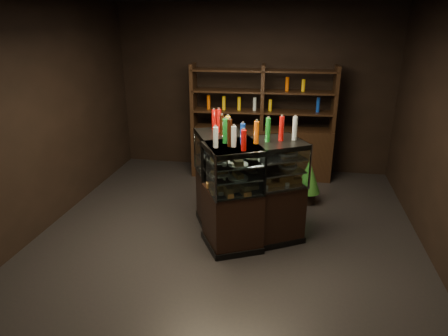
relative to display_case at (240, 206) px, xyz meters
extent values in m
plane|color=black|center=(-0.16, 0.19, -0.45)|extent=(5.00, 5.00, 0.00)
cube|color=black|center=(-0.16, 2.69, 1.05)|extent=(5.00, 0.02, 3.00)
cube|color=black|center=(-0.16, -2.31, 1.05)|extent=(5.00, 0.02, 3.00)
cube|color=black|center=(2.34, 0.19, 1.05)|extent=(0.02, 5.00, 3.00)
cube|color=black|center=(-2.66, 0.19, 1.05)|extent=(0.02, 5.00, 3.00)
cube|color=black|center=(0.18, -0.05, -0.06)|extent=(1.33, 1.11, 0.78)
cube|color=black|center=(0.18, -0.05, -0.41)|extent=(1.37, 1.14, 0.08)
cube|color=black|center=(0.18, -0.05, 0.85)|extent=(1.33, 1.11, 0.06)
cube|color=silver|center=(0.18, -0.05, 0.34)|extent=(1.27, 1.05, 0.02)
cube|color=silver|center=(0.18, -0.05, 0.52)|extent=(1.27, 1.05, 0.02)
cube|color=silver|center=(0.18, -0.05, 0.69)|extent=(1.27, 1.05, 0.02)
cube|color=white|center=(0.33, -0.32, 0.60)|extent=(1.04, 0.60, 0.55)
cylinder|color=silver|center=(0.84, -0.02, 0.60)|extent=(0.03, 0.03, 0.57)
cylinder|color=silver|center=(-0.19, -0.61, 0.60)|extent=(0.03, 0.03, 0.57)
cube|color=black|center=(-0.18, 0.06, -0.06)|extent=(1.05, 1.33, 0.78)
cube|color=black|center=(-0.18, 0.06, -0.41)|extent=(1.08, 1.37, 0.08)
cube|color=black|center=(-0.18, 0.06, 0.85)|extent=(1.05, 1.33, 0.06)
cube|color=silver|center=(-0.18, 0.06, 0.34)|extent=(0.99, 1.27, 0.02)
cube|color=silver|center=(-0.18, 0.06, 0.52)|extent=(0.99, 1.27, 0.02)
cube|color=silver|center=(-0.18, 0.06, 0.69)|extent=(0.99, 1.27, 0.02)
cube|color=white|center=(-0.46, -0.07, 0.60)|extent=(0.52, 1.08, 0.55)
cylinder|color=silver|center=(-0.19, -0.61, 0.60)|extent=(0.03, 0.03, 0.57)
cylinder|color=silver|center=(-0.70, 0.47, 0.60)|extent=(0.03, 0.03, 0.57)
cube|color=#C67A47|center=(-0.24, -0.33, 0.38)|extent=(0.20, 0.17, 0.06)
cube|color=#C67A47|center=(-0.12, -0.26, 0.38)|extent=(0.20, 0.17, 0.06)
cube|color=#C67A47|center=(0.01, -0.19, 0.38)|extent=(0.20, 0.17, 0.06)
cube|color=#C67A47|center=(0.13, -0.12, 0.38)|extent=(0.20, 0.17, 0.06)
cube|color=#C67A47|center=(0.26, -0.04, 0.38)|extent=(0.20, 0.17, 0.06)
cube|color=#C67A47|center=(0.38, 0.03, 0.38)|extent=(0.20, 0.17, 0.06)
cube|color=#C67A47|center=(0.50, 0.10, 0.38)|extent=(0.20, 0.17, 0.06)
cube|color=#C67A47|center=(0.63, 0.17, 0.38)|extent=(0.20, 0.17, 0.06)
cylinder|color=white|center=(-0.21, -0.28, 0.54)|extent=(0.24, 0.24, 0.01)
cube|color=#C67A47|center=(-0.21, -0.28, 0.57)|extent=(0.19, 0.16, 0.05)
cylinder|color=white|center=(0.18, -0.05, 0.54)|extent=(0.24, 0.24, 0.01)
cube|color=#C67A47|center=(0.18, -0.05, 0.57)|extent=(0.19, 0.16, 0.05)
cylinder|color=white|center=(0.57, 0.17, 0.54)|extent=(0.24, 0.24, 0.01)
cube|color=#C67A47|center=(0.57, 0.17, 0.57)|extent=(0.19, 0.16, 0.05)
cylinder|color=white|center=(-0.21, -0.28, 0.70)|extent=(0.24, 0.24, 0.02)
cube|color=#C67A47|center=(-0.21, -0.28, 0.74)|extent=(0.19, 0.16, 0.05)
cylinder|color=white|center=(0.18, -0.05, 0.70)|extent=(0.24, 0.24, 0.02)
cube|color=#C67A47|center=(0.18, -0.05, 0.74)|extent=(0.19, 0.16, 0.05)
cylinder|color=white|center=(0.57, 0.17, 0.70)|extent=(0.24, 0.24, 0.02)
cube|color=#C67A47|center=(0.57, 0.17, 0.74)|extent=(0.19, 0.16, 0.05)
cube|color=#C67A47|center=(-0.42, 0.50, 0.38)|extent=(0.16, 0.20, 0.06)
cube|color=#C67A47|center=(-0.36, 0.37, 0.38)|extent=(0.16, 0.20, 0.06)
cube|color=#C67A47|center=(-0.30, 0.24, 0.38)|extent=(0.16, 0.20, 0.06)
cube|color=#C67A47|center=(-0.24, 0.11, 0.38)|extent=(0.16, 0.20, 0.06)
cube|color=#C67A47|center=(-0.17, -0.02, 0.38)|extent=(0.16, 0.20, 0.06)
cube|color=#C67A47|center=(-0.11, -0.15, 0.38)|extent=(0.16, 0.20, 0.06)
cube|color=#C67A47|center=(-0.05, -0.28, 0.38)|extent=(0.16, 0.20, 0.06)
cube|color=#C67A47|center=(0.01, -0.41, 0.38)|extent=(0.16, 0.20, 0.06)
cylinder|color=white|center=(-0.37, 0.47, 0.54)|extent=(0.24, 0.24, 0.01)
cube|color=#C67A47|center=(-0.37, 0.47, 0.57)|extent=(0.15, 0.19, 0.05)
cylinder|color=white|center=(-0.18, 0.06, 0.54)|extent=(0.24, 0.24, 0.01)
cube|color=#C67A47|center=(-0.18, 0.06, 0.57)|extent=(0.15, 0.19, 0.05)
cylinder|color=white|center=(0.02, -0.35, 0.54)|extent=(0.24, 0.24, 0.01)
cube|color=#C67A47|center=(0.02, -0.35, 0.57)|extent=(0.15, 0.19, 0.05)
cylinder|color=white|center=(-0.37, 0.47, 0.70)|extent=(0.24, 0.24, 0.02)
cube|color=#C67A47|center=(-0.37, 0.47, 0.74)|extent=(0.15, 0.19, 0.05)
cylinder|color=white|center=(-0.18, 0.06, 0.70)|extent=(0.24, 0.24, 0.02)
cube|color=#C67A47|center=(-0.18, 0.06, 0.74)|extent=(0.15, 0.19, 0.05)
cylinder|color=white|center=(0.02, -0.35, 0.70)|extent=(0.24, 0.24, 0.02)
cube|color=#C67A47|center=(0.02, -0.35, 0.74)|extent=(0.15, 0.19, 0.05)
cylinder|color=#B20C0A|center=(-0.26, -0.30, 1.02)|extent=(0.06, 0.06, 0.28)
cylinder|color=silver|center=(-0.26, -0.30, 1.17)|extent=(0.03, 0.03, 0.02)
cylinder|color=#147223|center=(-0.11, -0.22, 1.02)|extent=(0.06, 0.06, 0.28)
cylinder|color=silver|center=(-0.11, -0.22, 1.17)|extent=(0.03, 0.03, 0.02)
cylinder|color=#D8590A|center=(0.03, -0.14, 1.02)|extent=(0.06, 0.06, 0.28)
cylinder|color=silver|center=(0.03, -0.14, 1.17)|extent=(0.03, 0.03, 0.02)
cylinder|color=#0F38B2|center=(0.18, -0.05, 1.02)|extent=(0.06, 0.06, 0.28)
cylinder|color=silver|center=(0.18, -0.05, 1.17)|extent=(0.03, 0.03, 0.02)
cylinder|color=silver|center=(0.32, 0.03, 1.02)|extent=(0.06, 0.06, 0.28)
cylinder|color=silver|center=(0.32, 0.03, 1.17)|extent=(0.03, 0.03, 0.02)
cylinder|color=yellow|center=(0.47, 0.11, 1.02)|extent=(0.06, 0.06, 0.28)
cylinder|color=silver|center=(0.47, 0.11, 1.17)|extent=(0.03, 0.03, 0.02)
cylinder|color=black|center=(0.61, 0.19, 1.02)|extent=(0.06, 0.06, 0.28)
cylinder|color=silver|center=(0.61, 0.19, 1.17)|extent=(0.03, 0.03, 0.02)
cylinder|color=#B20C0A|center=(-0.39, 0.51, 1.02)|extent=(0.06, 0.06, 0.28)
cylinder|color=silver|center=(-0.39, 0.51, 1.17)|extent=(0.03, 0.03, 0.02)
cylinder|color=#147223|center=(-0.32, 0.36, 1.02)|extent=(0.06, 0.06, 0.28)
cylinder|color=silver|center=(-0.32, 0.36, 1.17)|extent=(0.03, 0.03, 0.02)
cylinder|color=#D8590A|center=(-0.25, 0.21, 1.02)|extent=(0.06, 0.06, 0.28)
cylinder|color=silver|center=(-0.25, 0.21, 1.17)|extent=(0.03, 0.03, 0.02)
cylinder|color=#0F38B2|center=(-0.18, 0.06, 1.02)|extent=(0.06, 0.06, 0.28)
cylinder|color=silver|center=(-0.18, 0.06, 1.17)|extent=(0.03, 0.03, 0.02)
cylinder|color=silver|center=(-0.11, -0.09, 1.02)|extent=(0.06, 0.06, 0.28)
cylinder|color=silver|center=(-0.11, -0.09, 1.17)|extent=(0.03, 0.03, 0.02)
cylinder|color=yellow|center=(-0.03, -0.24, 1.02)|extent=(0.06, 0.06, 0.28)
cylinder|color=silver|center=(-0.03, -0.24, 1.17)|extent=(0.03, 0.03, 0.02)
cylinder|color=black|center=(0.04, -0.39, 1.02)|extent=(0.06, 0.06, 0.28)
cylinder|color=silver|center=(0.04, -0.39, 1.17)|extent=(0.03, 0.03, 0.02)
cylinder|color=black|center=(0.89, 1.23, -0.36)|extent=(0.25, 0.25, 0.19)
cone|color=#1F611B|center=(0.89, 1.23, 0.00)|extent=(0.38, 0.38, 0.52)
cone|color=#1F611B|center=(0.89, 1.23, 0.17)|extent=(0.29, 0.29, 0.37)
cube|color=black|center=(0.06, 2.24, 0.00)|extent=(2.50, 0.55, 0.90)
cube|color=black|center=(-1.15, 2.18, 1.00)|extent=(0.08, 0.38, 1.10)
cube|color=black|center=(0.06, 2.24, 1.00)|extent=(0.08, 0.38, 1.10)
cube|color=black|center=(1.27, 2.30, 1.00)|extent=(0.08, 0.38, 1.10)
cube|color=black|center=(0.06, 2.24, 0.75)|extent=(2.45, 0.50, 0.03)
cube|color=black|center=(0.06, 2.24, 1.10)|extent=(2.45, 0.50, 0.03)
cube|color=black|center=(0.06, 2.24, 1.45)|extent=(2.45, 0.50, 0.03)
cylinder|color=#B20C0A|center=(-0.89, 2.19, 0.87)|extent=(0.06, 0.06, 0.22)
cylinder|color=#147223|center=(-0.62, 2.21, 0.87)|extent=(0.06, 0.06, 0.22)
cylinder|color=#D8590A|center=(-0.35, 2.22, 0.87)|extent=(0.06, 0.06, 0.22)
cylinder|color=#0F38B2|center=(-0.08, 2.23, 0.87)|extent=(0.06, 0.06, 0.22)
cylinder|color=silver|center=(0.19, 2.25, 0.87)|extent=(0.06, 0.06, 0.22)
cylinder|color=yellow|center=(0.46, 2.26, 0.87)|extent=(0.06, 0.06, 0.22)
cylinder|color=black|center=(0.73, 2.28, 0.87)|extent=(0.06, 0.06, 0.22)
cylinder|color=#B20C0A|center=(1.00, 2.29, 0.87)|extent=(0.06, 0.06, 0.22)
camera|label=1|loc=(0.63, -4.61, 2.29)|focal=32.00mm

